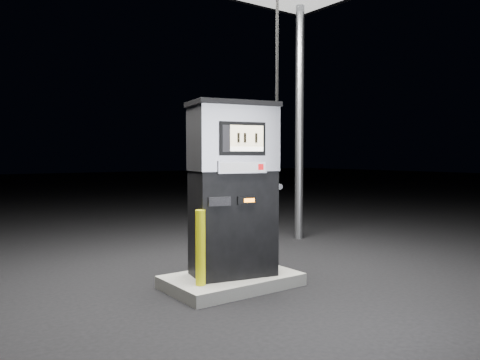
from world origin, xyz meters
TOP-DOWN VIEW (x-y plane):
  - ground at (0.00, 0.00)m, footprint 80.00×80.00m
  - pump_island at (0.00, 0.00)m, footprint 1.60×1.00m
  - fuel_dispenser at (0.02, -0.01)m, footprint 1.23×0.83m
  - bollard_left at (-0.55, -0.17)m, footprint 0.15×0.15m
  - bollard_right at (0.56, -0.04)m, footprint 0.16×0.16m

SIDE VIEW (x-z plane):
  - ground at x=0.00m, z-range 0.00..0.00m
  - pump_island at x=0.00m, z-range 0.00..0.15m
  - bollard_left at x=-0.55m, z-range 0.15..1.01m
  - bollard_right at x=0.56m, z-range 0.15..1.10m
  - fuel_dispenser at x=0.02m, z-range -0.96..3.45m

